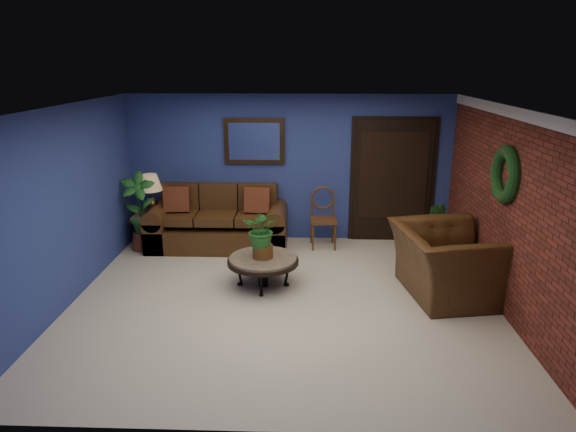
{
  "coord_description": "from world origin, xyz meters",
  "views": [
    {
      "loc": [
        0.28,
        -6.12,
        3.02
      ],
      "look_at": [
        0.04,
        0.55,
        0.99
      ],
      "focal_mm": 32.0,
      "sensor_mm": 36.0,
      "label": 1
    }
  ],
  "objects_px": {
    "sofa": "(219,226)",
    "armchair": "(447,262)",
    "end_table": "(153,221)",
    "side_chair": "(323,213)",
    "table_lamp": "(151,189)",
    "coffee_table": "(263,261)"
  },
  "relations": [
    {
      "from": "end_table",
      "to": "table_lamp",
      "type": "height_order",
      "value": "table_lamp"
    },
    {
      "from": "coffee_table",
      "to": "armchair",
      "type": "height_order",
      "value": "armchair"
    },
    {
      "from": "side_chair",
      "to": "armchair",
      "type": "relative_size",
      "value": 0.71
    },
    {
      "from": "sofa",
      "to": "armchair",
      "type": "distance_m",
      "value": 3.81
    },
    {
      "from": "sofa",
      "to": "coffee_table",
      "type": "distance_m",
      "value": 1.86
    },
    {
      "from": "sofa",
      "to": "end_table",
      "type": "relative_size",
      "value": 3.76
    },
    {
      "from": "sofa",
      "to": "end_table",
      "type": "bearing_deg",
      "value": -178.11
    },
    {
      "from": "table_lamp",
      "to": "armchair",
      "type": "bearing_deg",
      "value": -21.87
    },
    {
      "from": "end_table",
      "to": "side_chair",
      "type": "bearing_deg",
      "value": 1.48
    },
    {
      "from": "side_chair",
      "to": "armchair",
      "type": "bearing_deg",
      "value": -52.81
    },
    {
      "from": "end_table",
      "to": "side_chair",
      "type": "xyz_separation_m",
      "value": [
        2.87,
        0.07,
        0.14
      ]
    },
    {
      "from": "armchair",
      "to": "side_chair",
      "type": "bearing_deg",
      "value": 30.91
    },
    {
      "from": "coffee_table",
      "to": "side_chair",
      "type": "bearing_deg",
      "value": 62.36
    },
    {
      "from": "side_chair",
      "to": "table_lamp",
      "type": "bearing_deg",
      "value": 178.3
    },
    {
      "from": "end_table",
      "to": "side_chair",
      "type": "relative_size",
      "value": 0.61
    },
    {
      "from": "coffee_table",
      "to": "end_table",
      "type": "height_order",
      "value": "end_table"
    },
    {
      "from": "sofa",
      "to": "table_lamp",
      "type": "relative_size",
      "value": 3.55
    },
    {
      "from": "end_table",
      "to": "armchair",
      "type": "relative_size",
      "value": 0.43
    },
    {
      "from": "coffee_table",
      "to": "armchair",
      "type": "bearing_deg",
      "value": -4.37
    },
    {
      "from": "sofa",
      "to": "side_chair",
      "type": "height_order",
      "value": "sofa"
    },
    {
      "from": "sofa",
      "to": "table_lamp",
      "type": "height_order",
      "value": "table_lamp"
    },
    {
      "from": "coffee_table",
      "to": "table_lamp",
      "type": "relative_size",
      "value": 1.53
    }
  ]
}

